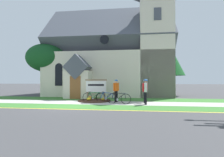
# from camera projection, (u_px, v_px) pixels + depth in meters

# --- Properties ---
(ground) EXTENTS (140.00, 140.00, 0.00)m
(ground) POSITION_uv_depth(u_px,v_px,m) (88.00, 99.00, 16.19)
(ground) COLOR #3D3D3F
(sidewalk_slab) EXTENTS (32.00, 2.31, 0.01)m
(sidewalk_slab) POSITION_uv_depth(u_px,v_px,m) (95.00, 103.00, 13.82)
(sidewalk_slab) COLOR #A8A59E
(sidewalk_slab) RESTS_ON ground
(grass_verge) EXTENTS (32.00, 1.99, 0.01)m
(grass_verge) POSITION_uv_depth(u_px,v_px,m) (87.00, 107.00, 11.69)
(grass_verge) COLOR #38722D
(grass_verge) RESTS_ON ground
(church_lawn) EXTENTS (24.00, 2.96, 0.01)m
(church_lawn) POSITION_uv_depth(u_px,v_px,m) (102.00, 99.00, 16.43)
(church_lawn) COLOR #38722D
(church_lawn) RESTS_ON ground
(curb_paint_stripe) EXTENTS (28.00, 0.16, 0.01)m
(curb_paint_stripe) POSITION_uv_depth(u_px,v_px,m) (82.00, 110.00, 10.55)
(curb_paint_stripe) COLOR yellow
(curb_paint_stripe) RESTS_ON ground
(church_building) EXTENTS (14.00, 10.11, 12.22)m
(church_building) POSITION_uv_depth(u_px,v_px,m) (115.00, 58.00, 21.64)
(church_building) COLOR beige
(church_building) RESTS_ON ground
(church_sign) EXTENTS (1.83, 0.20, 1.79)m
(church_sign) POSITION_uv_depth(u_px,v_px,m) (96.00, 87.00, 15.38)
(church_sign) COLOR #7F6047
(church_sign) RESTS_ON ground
(flower_bed) EXTENTS (2.61, 2.61, 0.34)m
(flower_bed) POSITION_uv_depth(u_px,v_px,m) (94.00, 100.00, 14.79)
(flower_bed) COLOR #382319
(flower_bed) RESTS_ON ground
(bicycle_orange) EXTENTS (1.71, 0.11, 0.83)m
(bicycle_orange) POSITION_uv_depth(u_px,v_px,m) (107.00, 97.00, 14.10)
(bicycle_orange) COLOR black
(bicycle_orange) RESTS_ON ground
(bicycle_black) EXTENTS (1.80, 0.39, 0.82)m
(bicycle_black) POSITION_uv_depth(u_px,v_px,m) (119.00, 98.00, 13.27)
(bicycle_black) COLOR black
(bicycle_black) RESTS_ON ground
(bicycle_green) EXTENTS (1.76, 0.33, 0.82)m
(bicycle_green) POSITION_uv_depth(u_px,v_px,m) (94.00, 97.00, 14.49)
(bicycle_green) COLOR black
(bicycle_green) RESTS_ON ground
(cyclist_in_green_jersey) EXTENTS (0.41, 0.69, 1.74)m
(cyclist_in_green_jersey) POSITION_uv_depth(u_px,v_px,m) (145.00, 89.00, 13.61)
(cyclist_in_green_jersey) COLOR black
(cyclist_in_green_jersey) RESTS_ON ground
(cyclist_in_red_jersey) EXTENTS (0.40, 0.66, 1.75)m
(cyclist_in_red_jersey) POSITION_uv_depth(u_px,v_px,m) (116.00, 89.00, 14.20)
(cyclist_in_red_jersey) COLOR black
(cyclist_in_red_jersey) RESTS_ON ground
(cyclist_in_white_jersey) EXTENTS (0.29, 0.78, 1.78)m
(cyclist_in_white_jersey) POSITION_uv_depth(u_px,v_px,m) (146.00, 89.00, 12.72)
(cyclist_in_white_jersey) COLOR black
(cyclist_in_white_jersey) RESTS_ON ground
(roadside_conifer) EXTENTS (4.39, 4.39, 6.76)m
(roadside_conifer) POSITION_uv_depth(u_px,v_px,m) (165.00, 56.00, 20.72)
(roadside_conifer) COLOR #3D2D1E
(roadside_conifer) RESTS_ON ground
(yard_deciduous_tree) EXTENTS (4.42, 4.42, 5.76)m
(yard_deciduous_tree) POSITION_uv_depth(u_px,v_px,m) (47.00, 58.00, 20.30)
(yard_deciduous_tree) COLOR #4C3823
(yard_deciduous_tree) RESTS_ON ground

